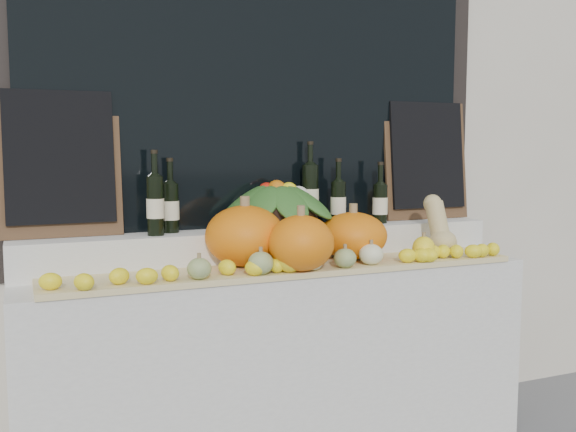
{
  "coord_description": "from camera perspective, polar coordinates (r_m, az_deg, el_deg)",
  "views": [
    {
      "loc": [
        -1.08,
        -1.13,
        1.42
      ],
      "look_at": [
        0.0,
        1.45,
        1.12
      ],
      "focal_mm": 40.0,
      "sensor_mm": 36.0,
      "label": 1
    }
  ],
  "objects": [
    {
      "name": "decorative_gourds",
      "position": [
        2.71,
        2.63,
        -3.63
      ],
      "size": [
        1.16,
        0.15,
        0.17
      ],
      "color": "#3B6B20",
      "rests_on": "straw_bedding"
    },
    {
      "name": "display_sill",
      "position": [
        3.02,
        -0.56,
        -12.78
      ],
      "size": [
        2.3,
        0.55,
        0.88
      ],
      "primitive_type": "cube",
      "color": "silver",
      "rests_on": "ground"
    },
    {
      "name": "wine_bottle_tall",
      "position": [
        3.12,
        1.98,
        1.92
      ],
      "size": [
        0.08,
        0.08,
        0.41
      ],
      "color": "black",
      "rests_on": "rear_tier"
    },
    {
      "name": "chalkboard_left",
      "position": [
        2.87,
        -19.61,
        4.64
      ],
      "size": [
        0.5,
        0.1,
        0.62
      ],
      "rotation": [
        -0.11,
        0.0,
        0.0
      ],
      "color": "#4C331E",
      "rests_on": "rear_tier"
    },
    {
      "name": "wine_bottle_far_left",
      "position": [
        2.82,
        -11.71,
        0.99
      ],
      "size": [
        0.08,
        0.08,
        0.37
      ],
      "color": "black",
      "rests_on": "rear_tier"
    },
    {
      "name": "chalkboard_right",
      "position": [
        3.49,
        12.21,
        5.04
      ],
      "size": [
        0.5,
        0.1,
        0.62
      ],
      "rotation": [
        -0.11,
        0.0,
        0.0
      ],
      "color": "#4C331E",
      "rests_on": "rear_tier"
    },
    {
      "name": "pumpkin_left",
      "position": [
        2.79,
        -3.83,
        -1.77
      ],
      "size": [
        0.44,
        0.44,
        0.27
      ],
      "primitive_type": "ellipsoid",
      "rotation": [
        0.0,
        0.0,
        0.33
      ],
      "color": "orange",
      "rests_on": "straw_bedding"
    },
    {
      "name": "wine_bottle_near_right",
      "position": [
        3.15,
        4.49,
        1.21
      ],
      "size": [
        0.08,
        0.08,
        0.33
      ],
      "color": "black",
      "rests_on": "rear_tier"
    },
    {
      "name": "produce_bowl",
      "position": [
        3.01,
        -1.01,
        1.03
      ],
      "size": [
        0.59,
        0.59,
        0.24
      ],
      "color": "black",
      "rests_on": "rear_tier"
    },
    {
      "name": "pumpkin_center",
      "position": [
        2.67,
        1.15,
        -2.42
      ],
      "size": [
        0.3,
        0.3,
        0.24
      ],
      "primitive_type": "ellipsoid",
      "rotation": [
        0.0,
        0.0,
        0.07
      ],
      "color": "orange",
      "rests_on": "straw_bedding"
    },
    {
      "name": "pumpkin_right",
      "position": [
        2.98,
        5.8,
        -1.75
      ],
      "size": [
        0.33,
        0.33,
        0.22
      ],
      "primitive_type": "ellipsoid",
      "rotation": [
        0.0,
        0.0,
        0.06
      ],
      "color": "orange",
      "rests_on": "straw_bedding"
    },
    {
      "name": "wine_bottle_far_right",
      "position": [
        3.26,
        8.18,
        1.17
      ],
      "size": [
        0.08,
        0.08,
        0.31
      ],
      "color": "black",
      "rests_on": "rear_tier"
    },
    {
      "name": "straw_bedding",
      "position": [
        2.8,
        0.4,
        -4.74
      ],
      "size": [
        2.1,
        0.32,
        0.02
      ],
      "primitive_type": "cube",
      "color": "tan",
      "rests_on": "display_sill"
    },
    {
      "name": "butternut_squash",
      "position": [
        3.19,
        13.29,
        -1.06
      ],
      "size": [
        0.13,
        0.2,
        0.29
      ],
      "color": "tan",
      "rests_on": "straw_bedding"
    },
    {
      "name": "lemon_heap",
      "position": [
        2.69,
        1.33,
        -4.22
      ],
      "size": [
        2.2,
        0.16,
        0.06
      ],
      "primitive_type": null,
      "color": "yellow",
      "rests_on": "straw_bedding"
    },
    {
      "name": "rear_tier",
      "position": [
        3.04,
        -1.65,
        -2.59
      ],
      "size": [
        2.3,
        0.25,
        0.16
      ],
      "primitive_type": "cube",
      "color": "silver",
      "rests_on": "display_sill"
    },
    {
      "name": "wine_bottle_near_left",
      "position": [
        2.91,
        -10.39,
        0.8
      ],
      "size": [
        0.08,
        0.08,
        0.33
      ],
      "color": "black",
      "rests_on": "rear_tier"
    }
  ]
}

